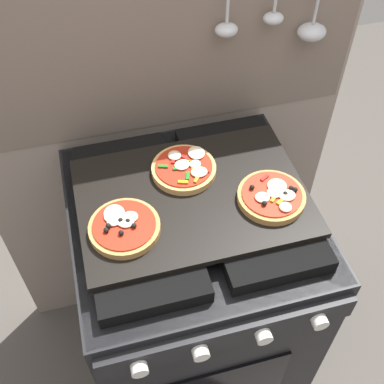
{
  "coord_description": "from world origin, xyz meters",
  "views": [
    {
      "loc": [
        -0.19,
        -0.72,
        1.77
      ],
      "look_at": [
        0.0,
        0.0,
        0.93
      ],
      "focal_mm": 44.99,
      "sensor_mm": 36.0,
      "label": 1
    }
  ],
  "objects_px": {
    "pizza_right": "(272,196)",
    "pizza_center": "(183,168)",
    "pizza_left": "(124,226)",
    "baking_tray": "(192,197)",
    "stove": "(192,294)"
  },
  "relations": [
    {
      "from": "stove",
      "to": "baking_tray",
      "type": "xyz_separation_m",
      "value": [
        0.0,
        0.0,
        0.46
      ]
    },
    {
      "from": "pizza_right",
      "to": "pizza_left",
      "type": "bearing_deg",
      "value": 179.58
    },
    {
      "from": "baking_tray",
      "to": "pizza_center",
      "type": "relative_size",
      "value": 3.39
    },
    {
      "from": "baking_tray",
      "to": "pizza_left",
      "type": "bearing_deg",
      "value": -160.65
    },
    {
      "from": "pizza_left",
      "to": "pizza_center",
      "type": "relative_size",
      "value": 1.0
    },
    {
      "from": "stove",
      "to": "pizza_right",
      "type": "bearing_deg",
      "value": -19.21
    },
    {
      "from": "stove",
      "to": "baking_tray",
      "type": "distance_m",
      "value": 0.46
    },
    {
      "from": "baking_tray",
      "to": "pizza_center",
      "type": "xyz_separation_m",
      "value": [
        -0.0,
        0.08,
        0.02
      ]
    },
    {
      "from": "pizza_left",
      "to": "pizza_center",
      "type": "distance_m",
      "value": 0.22
    },
    {
      "from": "stove",
      "to": "baking_tray",
      "type": "relative_size",
      "value": 1.67
    },
    {
      "from": "pizza_right",
      "to": "baking_tray",
      "type": "bearing_deg",
      "value": 160.32
    },
    {
      "from": "pizza_left",
      "to": "pizza_center",
      "type": "height_order",
      "value": "pizza_left"
    },
    {
      "from": "stove",
      "to": "pizza_right",
      "type": "relative_size",
      "value": 5.65
    },
    {
      "from": "baking_tray",
      "to": "pizza_center",
      "type": "distance_m",
      "value": 0.08
    },
    {
      "from": "pizza_right",
      "to": "pizza_center",
      "type": "relative_size",
      "value": 1.0
    }
  ]
}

